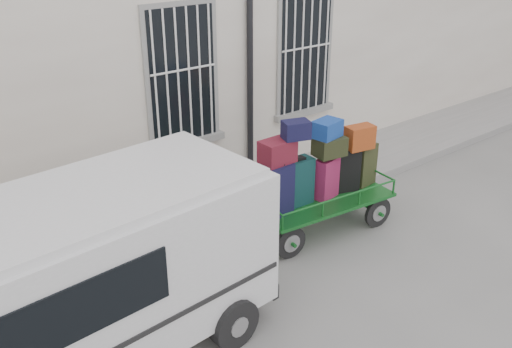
% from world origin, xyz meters
% --- Properties ---
extents(ground, '(80.00, 80.00, 0.00)m').
position_xyz_m(ground, '(0.00, 0.00, 0.00)').
color(ground, slate).
rests_on(ground, ground).
extents(building, '(24.00, 5.15, 6.00)m').
position_xyz_m(building, '(0.00, 5.50, 3.00)').
color(building, beige).
rests_on(building, ground).
extents(sidewalk, '(24.00, 1.70, 0.15)m').
position_xyz_m(sidewalk, '(0.00, 2.20, 0.07)').
color(sidewalk, gray).
rests_on(sidewalk, ground).
extents(luggage_cart, '(2.68, 1.24, 1.98)m').
position_xyz_m(luggage_cart, '(0.60, 0.75, 0.96)').
color(luggage_cart, black).
rests_on(luggage_cart, ground).
extents(van, '(4.28, 2.15, 2.09)m').
position_xyz_m(van, '(-3.39, 0.18, 1.20)').
color(van, white).
rests_on(van, ground).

